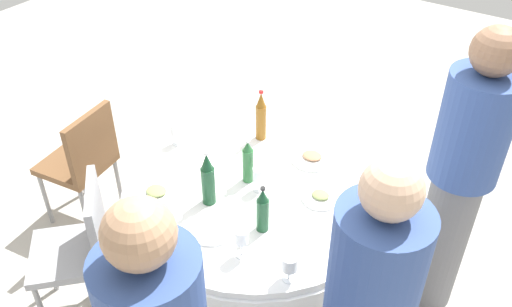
# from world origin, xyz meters

# --- Properties ---
(ground_plane) EXTENTS (10.00, 10.00, 0.00)m
(ground_plane) POSITION_xyz_m (0.00, 0.00, 0.00)
(ground_plane) COLOR #B7B2A8
(dining_table) EXTENTS (1.45, 1.45, 0.74)m
(dining_table) POSITION_xyz_m (0.00, 0.00, 0.59)
(dining_table) COLOR white
(dining_table) RESTS_ON ground_plane
(bottle_amber_right) EXTENTS (0.06, 0.06, 0.32)m
(bottle_amber_right) POSITION_xyz_m (-0.23, 0.40, 0.89)
(bottle_amber_right) COLOR #8C5619
(bottle_amber_right) RESTS_ON dining_table
(bottle_green_mid) EXTENTS (0.06, 0.06, 0.27)m
(bottle_green_mid) POSITION_xyz_m (-0.07, 0.03, 0.86)
(bottle_green_mid) COLOR #2D6B38
(bottle_green_mid) RESTS_ON dining_table
(bottle_dark_green_south) EXTENTS (0.06, 0.06, 0.26)m
(bottle_dark_green_south) POSITION_xyz_m (0.20, -0.24, 0.86)
(bottle_dark_green_south) COLOR #194728
(bottle_dark_green_south) RESTS_ON dining_table
(bottle_dark_green_near) EXTENTS (0.07, 0.07, 0.32)m
(bottle_dark_green_near) POSITION_xyz_m (-0.14, -0.23, 0.89)
(bottle_dark_green_near) COLOR #194728
(bottle_dark_green_near) RESTS_ON dining_table
(wine_glass_near) EXTENTS (0.07, 0.07, 0.14)m
(wine_glass_near) POSITION_xyz_m (0.47, -0.43, 0.84)
(wine_glass_near) COLOR white
(wine_glass_near) RESTS_ON dining_table
(wine_glass_rear) EXTENTS (0.06, 0.06, 0.13)m
(wine_glass_rear) POSITION_xyz_m (-0.61, 0.07, 0.83)
(wine_glass_rear) COLOR white
(wine_glass_rear) RESTS_ON dining_table
(wine_glass_north) EXTENTS (0.06, 0.06, 0.14)m
(wine_glass_north) POSITION_xyz_m (0.02, -0.01, 0.84)
(wine_glass_north) COLOR white
(wine_glass_north) RESTS_ON dining_table
(wine_glass_front) EXTENTS (0.06, 0.06, 0.16)m
(wine_glass_front) POSITION_xyz_m (0.22, -0.44, 0.85)
(wine_glass_front) COLOR white
(wine_glass_front) RESTS_ON dining_table
(plate_outer) EXTENTS (0.25, 0.25, 0.04)m
(plate_outer) POSITION_xyz_m (0.12, 0.38, 0.75)
(plate_outer) COLOR white
(plate_outer) RESTS_ON dining_table
(plate_far) EXTENTS (0.24, 0.24, 0.04)m
(plate_far) POSITION_xyz_m (-0.40, -0.34, 0.75)
(plate_far) COLOR white
(plate_far) RESTS_ON dining_table
(plate_left) EXTENTS (0.26, 0.26, 0.02)m
(plate_left) POSITION_xyz_m (-0.01, -0.37, 0.75)
(plate_left) COLOR white
(plate_left) RESTS_ON dining_table
(plate_west) EXTENTS (0.20, 0.20, 0.04)m
(plate_west) POSITION_xyz_m (0.33, 0.11, 0.75)
(plate_west) COLOR white
(plate_west) RESTS_ON dining_table
(knife_mid) EXTENTS (0.05, 0.18, 0.00)m
(knife_mid) POSITION_xyz_m (-0.42, 0.39, 0.74)
(knife_mid) COLOR silver
(knife_mid) RESTS_ON dining_table
(fork_south) EXTENTS (0.07, 0.18, 0.00)m
(fork_south) POSITION_xyz_m (0.46, -0.19, 0.74)
(fork_south) COLOR silver
(fork_south) RESTS_ON dining_table
(person_mid) EXTENTS (0.34, 0.34, 1.70)m
(person_mid) POSITION_xyz_m (0.90, 0.49, 0.90)
(person_mid) COLOR slate
(person_mid) RESTS_ON ground_plane
(chair_north) EXTENTS (0.45, 0.45, 0.87)m
(chair_north) POSITION_xyz_m (-1.22, -0.16, 0.52)
(chair_north) COLOR brown
(chair_north) RESTS_ON ground_plane
(chair_front) EXTENTS (0.57, 0.57, 0.87)m
(chair_front) POSITION_xyz_m (-0.66, -0.67, 0.52)
(chair_front) COLOR #99999E
(chair_front) RESTS_ON ground_plane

